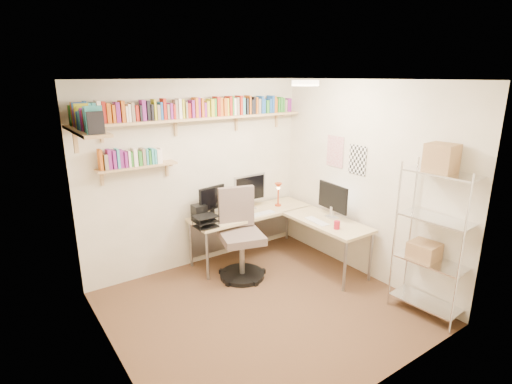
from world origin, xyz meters
The scene contains 6 objects.
ground centered at (0.00, 0.00, 0.00)m, with size 3.20×3.20×0.00m, color #4F3521.
room_shell centered at (0.00, 0.00, 1.55)m, with size 3.24×3.04×2.52m.
wall_shelves centered at (-0.41, 1.30, 2.03)m, with size 3.12×1.09×0.80m.
corner_desk centered at (0.69, 0.95, 0.69)m, with size 1.85×1.77×1.20m.
office_chair centered at (0.22, 0.81, 0.49)m, with size 0.64×0.65×1.16m.
wire_rack centered at (1.42, -1.06, 1.15)m, with size 0.42×0.76×1.89m.
Camera 1 is at (-2.35, -3.21, 2.54)m, focal length 28.00 mm.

